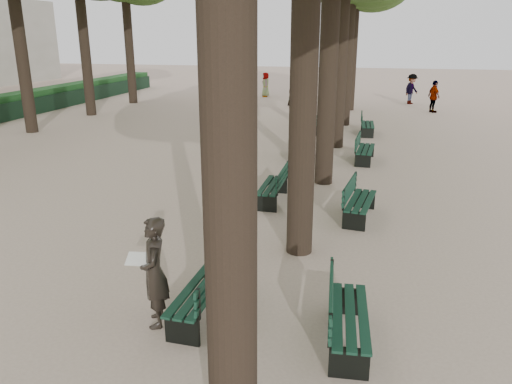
# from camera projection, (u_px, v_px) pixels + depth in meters

# --- Properties ---
(ground) EXTENTS (120.00, 120.00, 0.00)m
(ground) POSITION_uv_depth(u_px,v_px,m) (175.00, 321.00, 7.70)
(ground) COLOR #C4AA94
(ground) RESTS_ON ground
(bench_left_0) EXTENTS (0.64, 1.82, 0.92)m
(bench_left_0) POSITION_uv_depth(u_px,v_px,m) (202.00, 300.00, 7.77)
(bench_left_0) COLOR black
(bench_left_0) RESTS_ON ground
(bench_left_1) EXTENTS (0.58, 1.80, 0.92)m
(bench_left_1) POSITION_uv_depth(u_px,v_px,m) (272.00, 192.00, 13.04)
(bench_left_1) COLOR black
(bench_left_1) RESTS_ON ground
(bench_left_2) EXTENTS (0.62, 1.81, 0.92)m
(bench_left_2) POSITION_uv_depth(u_px,v_px,m) (299.00, 151.00, 17.59)
(bench_left_2) COLOR black
(bench_left_2) RESTS_ON ground
(bench_left_3) EXTENTS (0.77, 1.85, 0.92)m
(bench_left_3) POSITION_uv_depth(u_px,v_px,m) (315.00, 126.00, 22.15)
(bench_left_3) COLOR black
(bench_left_3) RESTS_ON ground
(bench_right_0) EXTENTS (0.70, 1.84, 0.92)m
(bench_right_0) POSITION_uv_depth(u_px,v_px,m) (348.00, 326.00, 7.08)
(bench_right_0) COLOR black
(bench_right_0) RESTS_ON ground
(bench_right_1) EXTENTS (0.79, 1.86, 0.92)m
(bench_right_1) POSITION_uv_depth(u_px,v_px,m) (360.00, 208.00, 11.86)
(bench_right_1) COLOR black
(bench_right_1) RESTS_ON ground
(bench_right_2) EXTENTS (0.68, 1.83, 0.92)m
(bench_right_2) POSITION_uv_depth(u_px,v_px,m) (365.00, 154.00, 17.12)
(bench_right_2) COLOR black
(bench_right_2) RESTS_ON ground
(bench_right_3) EXTENTS (0.63, 1.82, 0.92)m
(bench_right_3) POSITION_uv_depth(u_px,v_px,m) (367.00, 128.00, 21.70)
(bench_right_3) COLOR black
(bench_right_3) RESTS_ON ground
(man_with_map) EXTENTS (0.73, 0.77, 1.72)m
(man_with_map) POSITION_uv_depth(u_px,v_px,m) (154.00, 272.00, 7.39)
(man_with_map) COLOR black
(man_with_map) RESTS_ON ground
(pedestrian_a) EXTENTS (0.94, 0.89, 1.89)m
(pedestrian_a) POSITION_uv_depth(u_px,v_px,m) (295.00, 90.00, 30.09)
(pedestrian_a) COLOR #262628
(pedestrian_a) RESTS_ON ground
(pedestrian_e) EXTENTS (0.93, 1.47, 1.59)m
(pedestrian_e) POSITION_uv_depth(u_px,v_px,m) (217.00, 96.00, 28.43)
(pedestrian_e) COLOR #262628
(pedestrian_e) RESTS_ON ground
(pedestrian_b) EXTENTS (0.99, 1.18, 1.84)m
(pedestrian_b) POSITION_uv_depth(u_px,v_px,m) (412.00, 89.00, 30.82)
(pedestrian_b) COLOR #262628
(pedestrian_b) RESTS_ON ground
(pedestrian_d) EXTENTS (0.58, 0.87, 1.64)m
(pedestrian_d) POSITION_uv_depth(u_px,v_px,m) (266.00, 85.00, 34.36)
(pedestrian_d) COLOR #262628
(pedestrian_d) RESTS_ON ground
(pedestrian_c) EXTENTS (0.76, 1.08, 1.76)m
(pedestrian_c) POSITION_uv_depth(u_px,v_px,m) (434.00, 97.00, 27.51)
(pedestrian_c) COLOR #262628
(pedestrian_c) RESTS_ON ground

